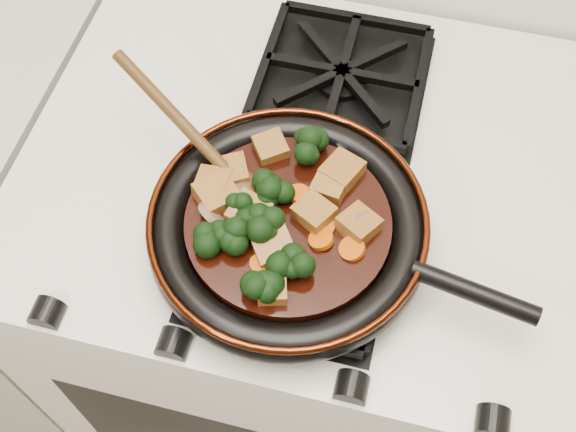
# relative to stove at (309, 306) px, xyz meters

# --- Properties ---
(stove) EXTENTS (0.76, 0.60, 0.90)m
(stove) POSITION_rel_stove_xyz_m (0.00, 0.00, 0.00)
(stove) COLOR silver
(stove) RESTS_ON ground
(burner_grate_front) EXTENTS (0.23, 0.23, 0.03)m
(burner_grate_front) POSITION_rel_stove_xyz_m (0.00, -0.14, 0.46)
(burner_grate_front) COLOR black
(burner_grate_front) RESTS_ON stove
(burner_grate_back) EXTENTS (0.23, 0.23, 0.03)m
(burner_grate_back) POSITION_rel_stove_xyz_m (0.00, 0.14, 0.46)
(burner_grate_back) COLOR black
(burner_grate_back) RESTS_ON stove
(skillet) EXTENTS (0.45, 0.32, 0.05)m
(skillet) POSITION_rel_stove_xyz_m (-0.01, -0.13, 0.49)
(skillet) COLOR black
(skillet) RESTS_ON burner_grate_front
(braising_sauce) EXTENTS (0.23, 0.23, 0.02)m
(braising_sauce) POSITION_rel_stove_xyz_m (-0.01, -0.13, 0.50)
(braising_sauce) COLOR black
(braising_sauce) RESTS_ON skillet
(tofu_cube_0) EXTENTS (0.06, 0.05, 0.03)m
(tofu_cube_0) POSITION_rel_stove_xyz_m (0.02, -0.11, 0.52)
(tofu_cube_0) COLOR brown
(tofu_cube_0) RESTS_ON braising_sauce
(tofu_cube_1) EXTENTS (0.05, 0.05, 0.03)m
(tofu_cube_1) POSITION_rel_stove_xyz_m (-0.05, -0.13, 0.52)
(tofu_cube_1) COLOR brown
(tofu_cube_1) RESTS_ON braising_sauce
(tofu_cube_2) EXTENTS (0.06, 0.06, 0.03)m
(tofu_cube_2) POSITION_rel_stove_xyz_m (-0.01, -0.17, 0.52)
(tofu_cube_2) COLOR brown
(tofu_cube_2) RESTS_ON braising_sauce
(tofu_cube_3) EXTENTS (0.04, 0.04, 0.02)m
(tofu_cube_3) POSITION_rel_stove_xyz_m (-0.00, -0.22, 0.52)
(tofu_cube_3) COLOR brown
(tofu_cube_3) RESTS_ON braising_sauce
(tofu_cube_4) EXTENTS (0.05, 0.06, 0.02)m
(tofu_cube_4) POSITION_rel_stove_xyz_m (0.04, -0.05, 0.52)
(tofu_cube_4) COLOR brown
(tofu_cube_4) RESTS_ON braising_sauce
(tofu_cube_5) EXTENTS (0.04, 0.03, 0.03)m
(tofu_cube_5) POSITION_rel_stove_xyz_m (-0.10, -0.10, 0.52)
(tofu_cube_5) COLOR brown
(tofu_cube_5) RESTS_ON braising_sauce
(tofu_cube_6) EXTENTS (0.05, 0.05, 0.03)m
(tofu_cube_6) POSITION_rel_stove_xyz_m (-0.09, -0.08, 0.52)
(tofu_cube_6) COLOR brown
(tofu_cube_6) RESTS_ON braising_sauce
(tofu_cube_7) EXTENTS (0.06, 0.06, 0.03)m
(tofu_cube_7) POSITION_rel_stove_xyz_m (-0.09, -0.12, 0.52)
(tofu_cube_7) COLOR brown
(tofu_cube_7) RESTS_ON braising_sauce
(tofu_cube_8) EXTENTS (0.05, 0.06, 0.03)m
(tofu_cube_8) POSITION_rel_stove_xyz_m (0.07, -0.12, 0.52)
(tofu_cube_8) COLOR brown
(tofu_cube_8) RESTS_ON braising_sauce
(tofu_cube_9) EXTENTS (0.04, 0.04, 0.03)m
(tofu_cube_9) POSITION_rel_stove_xyz_m (0.03, -0.08, 0.52)
(tofu_cube_9) COLOR brown
(tofu_cube_9) RESTS_ON braising_sauce
(tofu_cube_10) EXTENTS (0.05, 0.05, 0.02)m
(tofu_cube_10) POSITION_rel_stove_xyz_m (-0.05, -0.04, 0.52)
(tofu_cube_10) COLOR brown
(tofu_cube_10) RESTS_ON braising_sauce
(broccoli_floret_0) EXTENTS (0.08, 0.09, 0.06)m
(broccoli_floret_0) POSITION_rel_stove_xyz_m (-0.06, -0.14, 0.52)
(broccoli_floret_0) COLOR black
(broccoli_floret_0) RESTS_ON braising_sauce
(broccoli_floret_1) EXTENTS (0.08, 0.08, 0.08)m
(broccoli_floret_1) POSITION_rel_stove_xyz_m (-0.01, -0.03, 0.52)
(broccoli_floret_1) COLOR black
(broccoli_floret_1) RESTS_ON braising_sauce
(broccoli_floret_2) EXTENTS (0.08, 0.08, 0.08)m
(broccoli_floret_2) POSITION_rel_stove_xyz_m (-0.08, -0.18, 0.52)
(broccoli_floret_2) COLOR black
(broccoli_floret_2) RESTS_ON braising_sauce
(broccoli_floret_3) EXTENTS (0.06, 0.06, 0.06)m
(broccoli_floret_3) POSITION_rel_stove_xyz_m (0.01, -0.19, 0.52)
(broccoli_floret_3) COLOR black
(broccoli_floret_3) RESTS_ON braising_sauce
(broccoli_floret_4) EXTENTS (0.08, 0.09, 0.08)m
(broccoli_floret_4) POSITION_rel_stove_xyz_m (-0.06, -0.17, 0.52)
(broccoli_floret_4) COLOR black
(broccoli_floret_4) RESTS_ON braising_sauce
(broccoli_floret_5) EXTENTS (0.07, 0.07, 0.08)m
(broccoli_floret_5) POSITION_rel_stove_xyz_m (-0.02, -0.21, 0.52)
(broccoli_floret_5) COLOR black
(broccoli_floret_5) RESTS_ON braising_sauce
(broccoli_floret_6) EXTENTS (0.08, 0.08, 0.06)m
(broccoli_floret_6) POSITION_rel_stove_xyz_m (-0.03, -0.11, 0.52)
(broccoli_floret_6) COLOR black
(broccoli_floret_6) RESTS_ON braising_sauce
(broccoli_floret_7) EXTENTS (0.08, 0.07, 0.07)m
(broccoli_floret_7) POSITION_rel_stove_xyz_m (-0.03, -0.15, 0.52)
(broccoli_floret_7) COLOR black
(broccoli_floret_7) RESTS_ON braising_sauce
(carrot_coin_0) EXTENTS (0.03, 0.03, 0.01)m
(carrot_coin_0) POSITION_rel_stove_xyz_m (-0.00, -0.09, 0.51)
(carrot_coin_0) COLOR #C54C05
(carrot_coin_0) RESTS_ON braising_sauce
(carrot_coin_1) EXTENTS (0.03, 0.03, 0.02)m
(carrot_coin_1) POSITION_rel_stove_xyz_m (0.03, -0.14, 0.51)
(carrot_coin_1) COLOR #C54C05
(carrot_coin_1) RESTS_ON braising_sauce
(carrot_coin_2) EXTENTS (0.03, 0.03, 0.02)m
(carrot_coin_2) POSITION_rel_stove_xyz_m (0.07, -0.15, 0.51)
(carrot_coin_2) COLOR #C54C05
(carrot_coin_2) RESTS_ON braising_sauce
(carrot_coin_3) EXTENTS (0.03, 0.03, 0.01)m
(carrot_coin_3) POSITION_rel_stove_xyz_m (-0.02, -0.19, 0.51)
(carrot_coin_3) COLOR #C54C05
(carrot_coin_3) RESTS_ON braising_sauce
(carrot_coin_4) EXTENTS (0.03, 0.03, 0.01)m
(carrot_coin_4) POSITION_rel_stove_xyz_m (0.03, -0.13, 0.51)
(carrot_coin_4) COLOR #C54C05
(carrot_coin_4) RESTS_ON braising_sauce
(mushroom_slice_0) EXTENTS (0.04, 0.04, 0.03)m
(mushroom_slice_0) POSITION_rel_stove_xyz_m (0.08, -0.12, 0.52)
(mushroom_slice_0) COLOR brown
(mushroom_slice_0) RESTS_ON braising_sauce
(mushroom_slice_1) EXTENTS (0.04, 0.04, 0.03)m
(mushroom_slice_1) POSITION_rel_stove_xyz_m (-0.09, -0.10, 0.52)
(mushroom_slice_1) COLOR brown
(mushroom_slice_1) RESTS_ON braising_sauce
(mushroom_slice_2) EXTENTS (0.05, 0.05, 0.04)m
(mushroom_slice_2) POSITION_rel_stove_xyz_m (-0.09, -0.14, 0.52)
(mushroom_slice_2) COLOR brown
(mushroom_slice_2) RESTS_ON braising_sauce
(wooden_spoon) EXTENTS (0.13, 0.09, 0.21)m
(wooden_spoon) POSITION_rel_stove_xyz_m (-0.12, -0.07, 0.53)
(wooden_spoon) COLOR #43290E
(wooden_spoon) RESTS_ON braising_sauce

